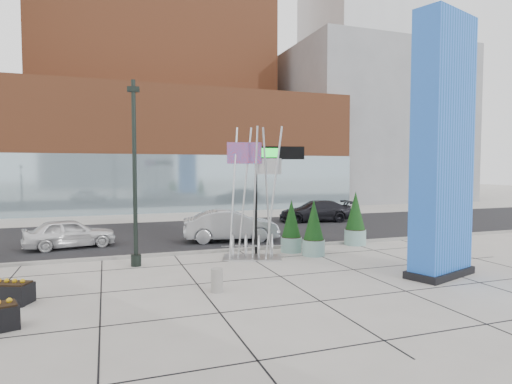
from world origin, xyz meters
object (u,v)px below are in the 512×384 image
object	(u,v)px
blue_pylon	(443,151)
public_art_sculpture	(253,224)
concrete_bollard	(217,280)
overhead_street_sign	(273,162)
lamp_post	(135,191)
car_white_west	(70,234)
car_silver_mid	(231,226)

from	to	relation	value
blue_pylon	public_art_sculpture	bearing A→B (deg)	117.84
concrete_bollard	overhead_street_sign	size ratio (longest dim) A/B	0.15
blue_pylon	public_art_sculpture	world-z (taller)	blue_pylon
overhead_street_sign	concrete_bollard	bearing A→B (deg)	-117.09
lamp_post	car_white_west	distance (m)	6.08
lamp_post	public_art_sculpture	world-z (taller)	lamp_post
lamp_post	blue_pylon	bearing A→B (deg)	-27.14
car_silver_mid	concrete_bollard	bearing A→B (deg)	169.90
lamp_post	public_art_sculpture	distance (m)	5.03
public_art_sculpture	overhead_street_sign	distance (m)	2.96
blue_pylon	overhead_street_sign	bearing A→B (deg)	107.67
concrete_bollard	car_silver_mid	distance (m)	9.21
car_white_west	lamp_post	bearing A→B (deg)	-161.91
lamp_post	overhead_street_sign	bearing A→B (deg)	3.97
blue_pylon	overhead_street_sign	size ratio (longest dim) A/B	1.91
lamp_post	car_white_west	xyz separation A→B (m)	(-2.74, 4.94, -2.26)
car_silver_mid	blue_pylon	bearing A→B (deg)	-143.19
lamp_post	car_silver_mid	world-z (taller)	lamp_post
car_white_west	blue_pylon	bearing A→B (deg)	-139.10
public_art_sculpture	concrete_bollard	world-z (taller)	public_art_sculpture
concrete_bollard	lamp_post	bearing A→B (deg)	115.48
blue_pylon	concrete_bollard	distance (m)	9.01
lamp_post	car_silver_mid	xyz separation A→B (m)	(5.09, 4.24, -2.15)
car_silver_mid	car_white_west	bearing A→B (deg)	93.52
blue_pylon	lamp_post	distance (m)	11.49
lamp_post	concrete_bollard	distance (m)	5.59
concrete_bollard	public_art_sculpture	bearing A→B (deg)	58.20
public_art_sculpture	car_white_west	distance (m)	9.14
concrete_bollard	car_silver_mid	bearing A→B (deg)	71.21
car_white_west	car_silver_mid	xyz separation A→B (m)	(7.83, -0.71, 0.11)
overhead_street_sign	car_silver_mid	xyz separation A→B (m)	(-0.88, 3.82, -3.30)
car_silver_mid	public_art_sculpture	bearing A→B (deg)	-175.18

